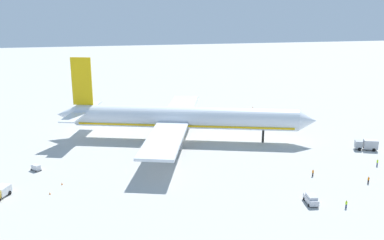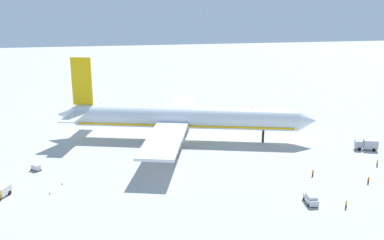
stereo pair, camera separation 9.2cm
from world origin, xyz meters
TOP-DOWN VIEW (x-y plane):
  - ground_plane at (0.00, 0.00)m, footprint 600.00×600.00m
  - airliner at (-1.32, 0.43)m, footprint 74.97×66.28m
  - service_truck_0 at (47.45, -18.96)m, footprint 6.30×4.15m
  - service_van at (17.08, -46.00)m, footprint 2.46×4.52m
  - baggage_cart_0 at (-31.51, 41.95)m, footprint 3.01×3.07m
  - baggage_cart_1 at (-40.02, -16.17)m, footprint 2.79×2.89m
  - ground_worker_1 at (23.00, -49.24)m, footprint 0.51×0.51m
  - ground_worker_2 at (34.41, -39.44)m, footprint 0.55×0.55m
  - ground_worker_3 at (42.90, -30.37)m, footprint 0.41×0.41m
  - ground_worker_4 at (24.14, -33.03)m, footprint 0.57×0.57m
  - traffic_cone_0 at (33.22, 34.19)m, footprint 0.36×0.36m
  - traffic_cone_1 at (-33.14, -26.18)m, footprint 0.36×0.36m
  - traffic_cone_2 at (-35.22, -30.86)m, footprint 0.36×0.36m

SIDE VIEW (x-z plane):
  - ground_plane at x=0.00m, z-range 0.00..0.00m
  - baggage_cart_0 at x=-31.51m, z-range 0.07..0.47m
  - traffic_cone_0 at x=33.22m, z-range 0.00..0.55m
  - traffic_cone_1 at x=-33.14m, z-range 0.00..0.55m
  - traffic_cone_2 at x=-35.22m, z-range 0.00..0.55m
  - baggage_cart_1 at x=-40.02m, z-range 0.07..1.54m
  - ground_worker_1 at x=23.00m, z-range 0.01..1.63m
  - ground_worker_2 at x=34.41m, z-range 0.01..1.66m
  - ground_worker_4 at x=24.14m, z-range 0.01..1.67m
  - ground_worker_3 at x=42.90m, z-range 0.02..1.81m
  - service_van at x=17.08m, z-range 0.05..2.02m
  - service_truck_0 at x=47.45m, z-range 0.13..3.05m
  - airliner at x=-1.32m, z-range -5.39..18.75m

